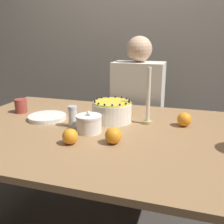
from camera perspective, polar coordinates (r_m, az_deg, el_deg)
wall_behind at (r=2.72m, az=6.37°, el=17.14°), size 8.00×0.05×2.60m
dining_table at (r=1.50m, az=-5.00°, el=-6.98°), size 1.58×1.14×0.76m
cake at (r=1.56m, az=0.00°, el=0.14°), size 0.24×0.24×0.13m
sugar_bowl at (r=1.39m, az=-5.02°, el=-2.53°), size 0.14×0.14×0.12m
sugar_shaker at (r=1.48m, az=-8.62°, el=-0.99°), size 0.05×0.05×0.12m
plate_stack at (r=1.66m, az=-13.92°, el=-1.10°), size 0.23×0.23×0.02m
candle at (r=1.51m, az=7.85°, el=2.43°), size 0.05×0.05×0.33m
cup at (r=1.84m, az=-19.21°, el=1.27°), size 0.08×0.08×0.09m
orange_fruit_0 at (r=1.25m, az=0.28°, el=-5.12°), size 0.08×0.08×0.08m
orange_fruit_1 at (r=1.26m, az=-9.15°, el=-5.25°), size 0.08×0.08×0.08m
orange_fruit_2 at (r=1.53m, az=15.45°, el=-1.56°), size 0.08×0.08×0.08m
person_man_blue_shirt at (r=2.20m, az=5.50°, el=-2.59°), size 0.40×0.34×1.26m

